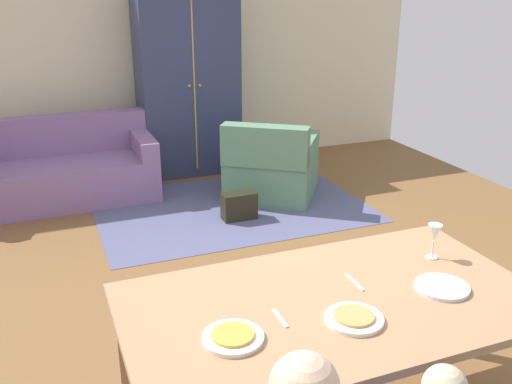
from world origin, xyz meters
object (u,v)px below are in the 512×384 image
object	(u,v)px
plate_near_man	(233,338)
plate_near_woman	(442,287)
armchair	(271,167)
handbag	(239,206)
plate_near_child	(354,319)
dining_table	(332,312)
armoire	(188,82)
wine_glass	(434,234)
couch	(63,171)

from	to	relation	value
plate_near_man	plate_near_woman	distance (m)	1.04
plate_near_woman	armchair	distance (m)	3.35
handbag	plate_near_child	bearing A→B (deg)	-100.38
dining_table	handbag	size ratio (longest dim) A/B	5.88
plate_near_child	plate_near_man	bearing A→B (deg)	173.39
armoire	handbag	world-z (taller)	armoire
plate_near_woman	wine_glass	size ratio (longest dim) A/B	1.34
plate_near_woman	armoire	xyz separation A→B (m)	(-0.01, 4.43, 0.28)
dining_table	armoire	bearing A→B (deg)	83.33
couch	handbag	bearing A→B (deg)	-37.93
plate_near_child	plate_near_woman	xyz separation A→B (m)	(0.52, 0.08, 0.00)
plate_near_child	armoire	distance (m)	4.55
dining_table	armchair	world-z (taller)	armchair
plate_near_child	wine_glass	xyz separation A→B (m)	(0.68, 0.36, 0.12)
couch	armoire	distance (m)	1.71
plate_near_woman	armoire	world-z (taller)	armoire
wine_glass	armchair	bearing A→B (deg)	82.93
dining_table	armchair	size ratio (longest dim) A/B	1.58
plate_near_man	armoire	xyz separation A→B (m)	(1.02, 4.45, 0.28)
dining_table	plate_near_woman	xyz separation A→B (m)	(0.52, -0.10, 0.07)
plate_near_man	plate_near_woman	size ratio (longest dim) A/B	1.00
dining_table	handbag	bearing A→B (deg)	78.95
wine_glass	couch	world-z (taller)	wine_glass
plate_near_child	handbag	world-z (taller)	plate_near_child
plate_near_man	wine_glass	bearing A→B (deg)	14.09
plate_near_man	plate_near_woman	bearing A→B (deg)	1.11
dining_table	couch	xyz separation A→B (m)	(-0.96, 3.87, -0.39)
plate_near_man	armchair	size ratio (longest dim) A/B	0.21
dining_table	wine_glass	bearing A→B (deg)	14.87
couch	armchair	distance (m)	2.12
plate_near_child	handbag	distance (m)	3.01
handbag	plate_near_woman	bearing A→B (deg)	-90.26
dining_table	wine_glass	xyz separation A→B (m)	(0.68, 0.18, 0.20)
plate_near_man	plate_near_child	world-z (taller)	same
couch	armoire	world-z (taller)	armoire
plate_near_child	armoire	world-z (taller)	armoire
plate_near_man	couch	world-z (taller)	couch
plate_near_man	wine_glass	size ratio (longest dim) A/B	1.34
wine_glass	armchair	xyz separation A→B (m)	(0.37, 2.99, -0.57)
dining_table	couch	bearing A→B (deg)	103.86
dining_table	plate_near_man	size ratio (longest dim) A/B	7.53
dining_table	armoire	xyz separation A→B (m)	(0.51, 4.33, 0.35)
plate_near_man	couch	bearing A→B (deg)	96.26
plate_near_woman	dining_table	bearing A→B (deg)	169.07
armchair	wine_glass	bearing A→B (deg)	-97.07
couch	wine_glass	bearing A→B (deg)	-66.14
wine_glass	armchair	world-z (taller)	wine_glass
dining_table	plate_near_child	world-z (taller)	plate_near_child
plate_near_woman	handbag	world-z (taller)	plate_near_woman
plate_near_man	plate_near_child	size ratio (longest dim) A/B	1.00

